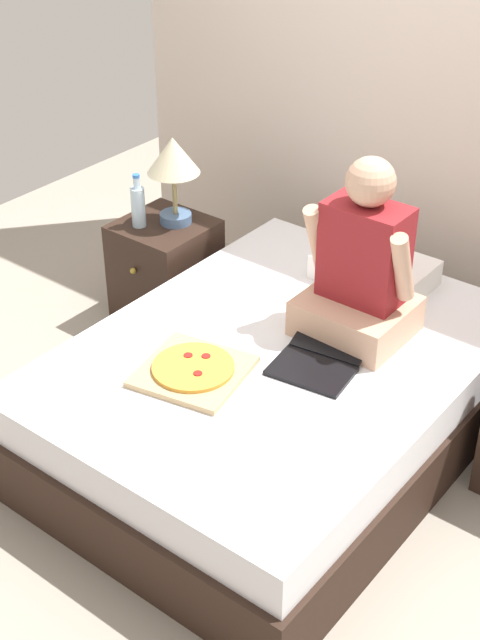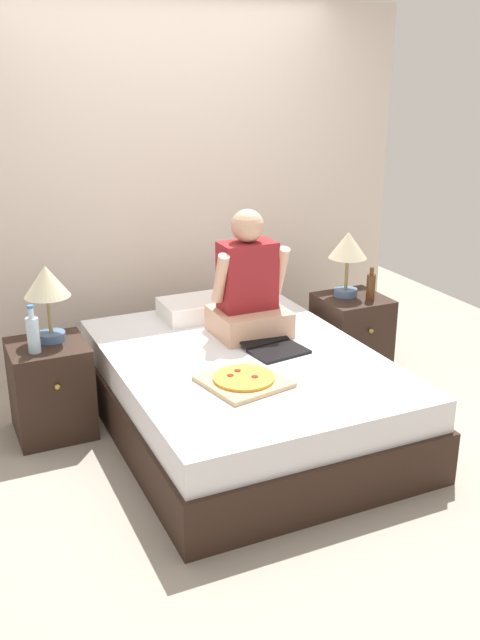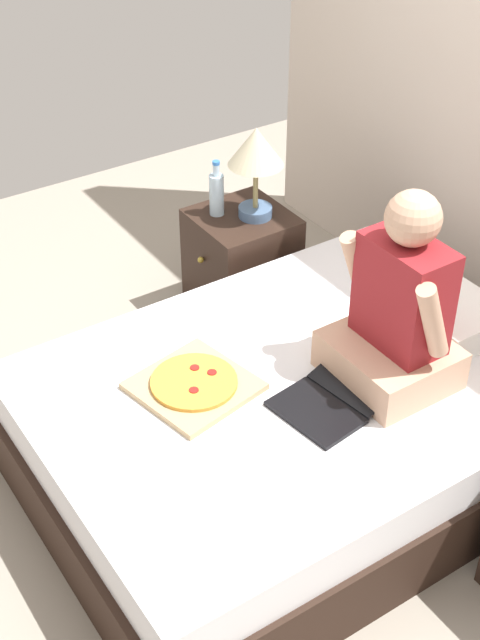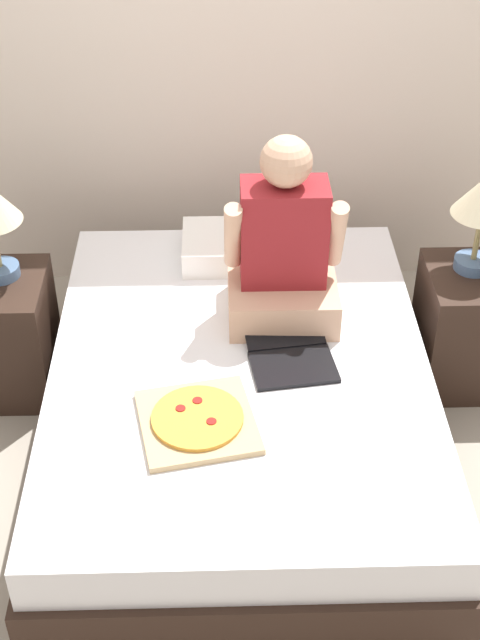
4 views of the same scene
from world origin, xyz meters
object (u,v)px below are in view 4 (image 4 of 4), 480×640
Objects in this scene: bed at (240,407)px; nightstand_left at (1,335)px; person_seated at (283,253)px; laptop at (290,354)px; pizza_box at (197,421)px; nightstand_right at (471,327)px.

nightstand_left reaches higher than bed.
person_seated is 1.72× the size of laptop.
bed is at bearing -175.80° from laptop.
bed is at bearing -119.33° from person_seated.
person_seated is at bearing 62.95° from pizza_box.
nightstand_left is 0.72× the size of person_seated.
person_seated is at bearing 92.34° from laptop.
person_seated reaches higher than nightstand_left.
person_seated is at bearing -5.89° from nightstand_left.
nightstand_left is at bearing 174.11° from person_seated.
bed is 3.60× the size of nightstand_right.
nightstand_left is 1.20m from pizza_box.
laptop is (1.23, -0.43, 0.22)m from nightstand_left.
pizza_box is (-1.20, -0.80, 0.22)m from nightstand_right.
bed is 2.58× the size of person_seated.
nightstand_right is 1.19× the size of pizza_box.
nightstand_left is at bearing 160.61° from laptop.
nightstand_right is 1.23× the size of laptop.
nightstand_left is at bearing 137.78° from pizza_box.
pizza_box is at bearing -114.85° from bed.
nightstand_right reaches higher than laptop.
laptop is 0.96× the size of pizza_box.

